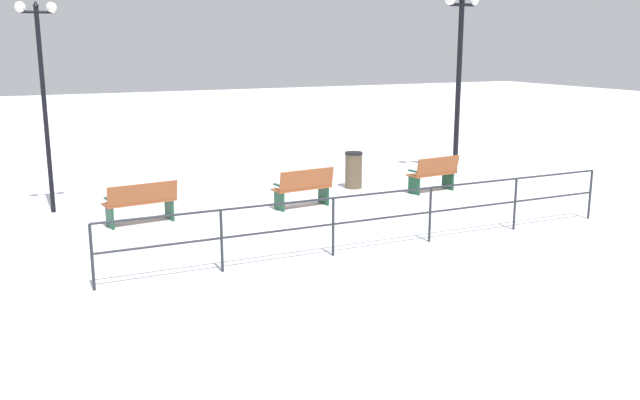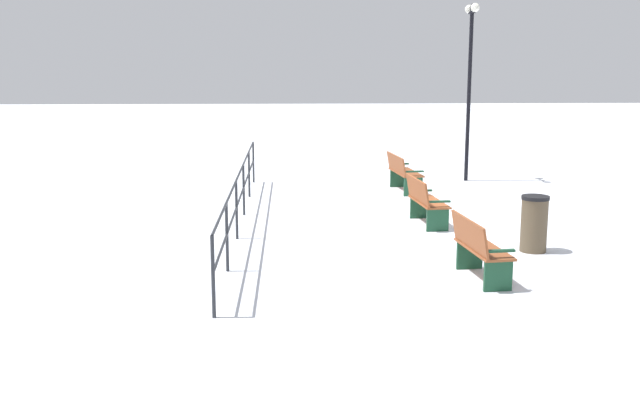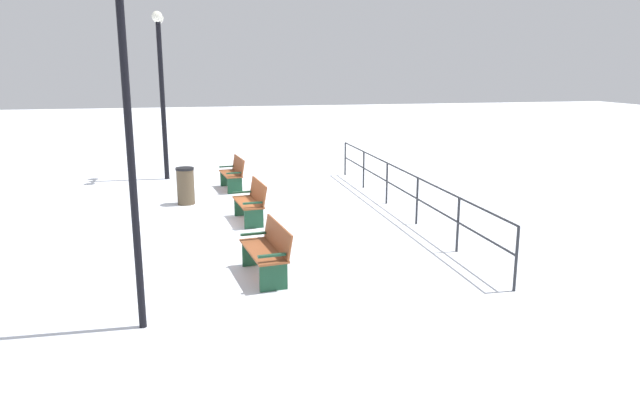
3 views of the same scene
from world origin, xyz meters
name	(u,v)px [view 1 (image 1 of 3)]	position (x,y,z in m)	size (l,w,h in m)	color
ground_plane	(301,207)	(0.00, 0.00, 0.00)	(80.00, 80.00, 0.00)	white
bench_nearest	(434,174)	(0.00, -3.76, 0.49)	(0.68, 1.41, 0.95)	brown
bench_second	(303,188)	(-0.13, -0.01, 0.48)	(0.68, 1.46, 0.95)	brown
bench_third	(141,202)	(-0.01, 3.74, 0.48)	(0.74, 1.57, 0.92)	brown
lamppost_near	(460,54)	(1.96, -5.89, 3.48)	(0.32, 1.12, 5.14)	black
lamppost_middle	(42,73)	(1.96, 5.35, 3.15)	(0.23, 0.86, 4.69)	black
waterfront_railing	(383,210)	(-3.79, 0.00, 0.74)	(0.05, 10.59, 1.10)	#26282D
trash_bin	(354,170)	(1.36, -2.15, 0.49)	(0.47, 0.47, 0.97)	brown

